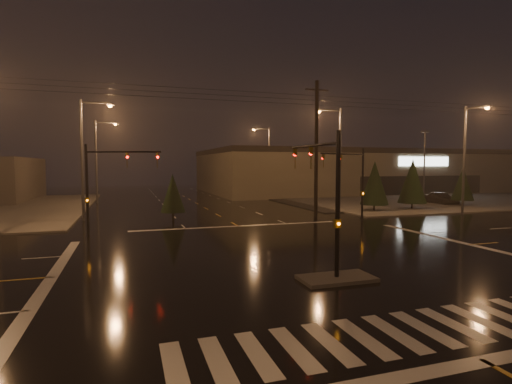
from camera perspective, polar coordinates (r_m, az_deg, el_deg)
ground at (r=20.22m, az=5.81°, el=-9.39°), size 140.00×140.00×0.00m
sidewalk_ne at (r=61.36m, az=20.36°, el=-0.66°), size 36.00×36.00×0.12m
median_island at (r=16.74m, az=11.44°, el=-12.00°), size 3.00×1.60×0.15m
crosswalk at (r=12.87m, az=22.94°, el=-17.49°), size 15.00×2.60×0.01m
stop_bar_near at (r=11.56m, az=29.85°, el=-20.23°), size 16.00×0.50×0.01m
stop_bar_far at (r=30.43m, az=-2.57°, el=-4.88°), size 16.00×0.50×0.01m
parking_lot at (r=63.10m, az=25.06°, el=-0.68°), size 50.00×24.00×0.08m
retail_building at (r=77.08m, az=15.99°, el=3.12°), size 60.20×28.30×7.20m
signal_mast_median at (r=16.94m, az=10.07°, el=0.84°), size 0.25×4.59×6.00m
signal_mast_ne at (r=33.12m, az=13.89°, el=2.30°), size 4.84×1.86×6.00m
signal_mast_nw at (r=28.21m, az=-21.07°, el=1.90°), size 4.84×1.86×6.00m
streetlight_1 at (r=36.18m, az=-23.14°, el=5.41°), size 2.77×0.32×10.00m
streetlight_2 at (r=52.13m, az=-21.54°, el=4.88°), size 2.77×0.32×10.00m
streetlight_3 at (r=39.04m, az=11.50°, el=5.50°), size 2.77×0.32×10.00m
streetlight_4 at (r=57.31m, az=1.61°, el=5.03°), size 2.77×0.32×10.00m
streetlight_6 at (r=41.84m, az=27.93°, el=5.02°), size 0.32×2.77×10.00m
utility_pole_1 at (r=35.79m, az=8.62°, el=6.22°), size 2.20×0.32×12.00m
conifer_0 at (r=41.48m, az=16.58°, el=1.27°), size 2.78×2.78×5.04m
conifer_1 at (r=44.53m, az=21.45°, el=1.46°), size 2.91×2.91×5.25m
conifer_2 at (r=50.31m, az=27.43°, el=1.09°), size 2.41×2.41×4.47m
conifer_3 at (r=33.97m, az=-11.80°, el=-0.16°), size 2.05×2.05×3.90m
car_parked at (r=51.92m, az=24.94°, el=-0.77°), size 1.99×4.56×1.53m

